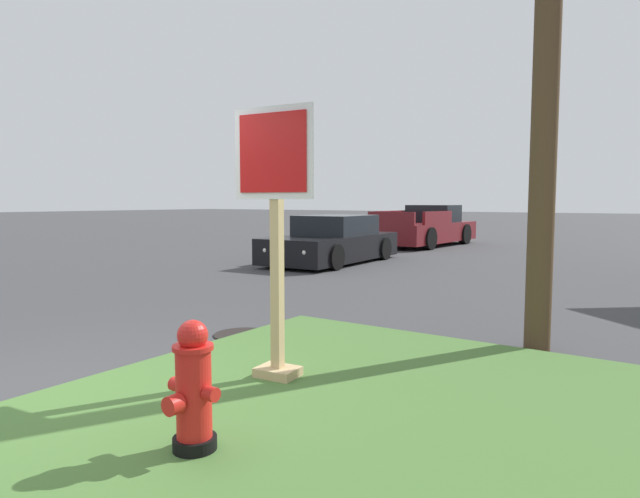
# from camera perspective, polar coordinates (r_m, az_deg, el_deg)

# --- Properties ---
(ground_plane) EXTENTS (160.00, 160.00, 0.00)m
(ground_plane) POSITION_cam_1_polar(r_m,az_deg,el_deg) (5.21, -27.85, -13.77)
(ground_plane) COLOR #3D3D3F
(grass_corner_patch) EXTENTS (4.49, 4.69, 0.08)m
(grass_corner_patch) POSITION_cam_1_polar(r_m,az_deg,el_deg) (4.44, 3.50, -15.92)
(grass_corner_patch) COLOR #477033
(grass_corner_patch) RESTS_ON ground
(fire_hydrant) EXTENTS (0.38, 0.34, 0.82)m
(fire_hydrant) POSITION_cam_1_polar(r_m,az_deg,el_deg) (3.60, -12.99, -13.98)
(fire_hydrant) COLOR black
(fire_hydrant) RESTS_ON grass_corner_patch
(stop_sign) EXTENTS (0.78, 0.31, 2.34)m
(stop_sign) POSITION_cam_1_polar(r_m,az_deg,el_deg) (4.77, -4.60, 0.53)
(stop_sign) COLOR tan
(stop_sign) RESTS_ON grass_corner_patch
(manhole_cover) EXTENTS (0.70, 0.70, 0.02)m
(manhole_cover) POSITION_cam_1_polar(r_m,az_deg,el_deg) (6.83, -8.00, -8.76)
(manhole_cover) COLOR black
(manhole_cover) RESTS_ON ground
(parked_sedan_black) EXTENTS (2.15, 4.52, 1.25)m
(parked_sedan_black) POSITION_cam_1_polar(r_m,az_deg,el_deg) (14.60, 1.32, 0.73)
(parked_sedan_black) COLOR black
(parked_sedan_black) RESTS_ON ground
(pickup_truck_maroon) EXTENTS (2.19, 5.22, 1.48)m
(pickup_truck_maroon) POSITION_cam_1_polar(r_m,az_deg,el_deg) (20.56, 10.89, 2.07)
(pickup_truck_maroon) COLOR maroon
(pickup_truck_maroon) RESTS_ON ground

